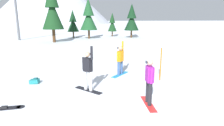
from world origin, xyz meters
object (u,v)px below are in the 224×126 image
at_px(snowboarder_foreground, 149,81).
at_px(trail_marker_pole, 161,64).
at_px(ski_lift_tower, 15,3).
at_px(pine_tree_broad, 132,19).
at_px(pine_tree_short, 52,9).
at_px(snowboarder_background, 120,59).
at_px(backpack_teal, 35,81).
at_px(pine_tree_slender, 112,24).
at_px(pine_tree_twin, 89,17).
at_px(pine_tree_leaning, 73,23).
at_px(snowboarder_midground, 88,70).

relative_size(snowboarder_foreground, trail_marker_pole, 1.01).
bearing_deg(ski_lift_tower, pine_tree_broad, -2.49).
distance_m(snowboarder_foreground, pine_tree_short, 22.83).
height_order(snowboarder_background, ski_lift_tower, ski_lift_tower).
distance_m(snowboarder_background, ski_lift_tower, 25.11).
bearing_deg(trail_marker_pole, snowboarder_foreground, -127.12).
bearing_deg(snowboarder_foreground, backpack_teal, 140.27).
height_order(pine_tree_slender, ski_lift_tower, ski_lift_tower).
height_order(pine_tree_short, pine_tree_broad, pine_tree_short).
xyz_separation_m(pine_tree_twin, pine_tree_slender, (4.95, 2.96, -1.21)).
distance_m(snowboarder_foreground, pine_tree_twin, 26.53).
height_order(snowboarder_foreground, trail_marker_pole, snowboarder_foreground).
height_order(pine_tree_broad, ski_lift_tower, ski_lift_tower).
height_order(snowboarder_foreground, pine_tree_slender, pine_tree_slender).
xyz_separation_m(trail_marker_pole, pine_tree_short, (-5.85, 19.66, 3.72)).
relative_size(backpack_teal, trail_marker_pole, 0.31).
distance_m(pine_tree_broad, ski_lift_tower, 18.86).
xyz_separation_m(pine_tree_leaning, pine_tree_twin, (2.45, -2.41, 0.99)).
bearing_deg(snowboarder_foreground, pine_tree_broad, 70.30).
bearing_deg(trail_marker_pole, ski_lift_tower, 114.89).
relative_size(snowboarder_midground, trail_marker_pole, 1.18).
height_order(snowboarder_midground, pine_tree_leaning, pine_tree_leaning).
height_order(backpack_teal, pine_tree_leaning, pine_tree_leaning).
xyz_separation_m(snowboarder_midground, backpack_teal, (-2.51, 1.71, -0.87)).
distance_m(snowboarder_foreground, trail_marker_pole, 3.18).
height_order(trail_marker_pole, pine_tree_broad, pine_tree_broad).
bearing_deg(pine_tree_leaning, pine_tree_slender, 4.29).
bearing_deg(ski_lift_tower, snowboarder_foreground, -70.78).
height_order(pine_tree_twin, ski_lift_tower, ski_lift_tower).
height_order(snowboarder_midground, pine_tree_twin, pine_tree_twin).
relative_size(snowboarder_midground, pine_tree_twin, 0.31).
distance_m(backpack_teal, pine_tree_broad, 26.41).
xyz_separation_m(pine_tree_short, pine_tree_twin, (5.65, 4.15, -0.96)).
distance_m(pine_tree_leaning, pine_tree_slender, 7.42).
relative_size(backpack_teal, pine_tree_leaning, 0.11).
bearing_deg(snowboarder_foreground, ski_lift_tower, 109.22).
relative_size(pine_tree_short, pine_tree_broad, 1.42).
relative_size(snowboarder_midground, pine_tree_broad, 0.35).
bearing_deg(backpack_teal, pine_tree_broad, 58.07).
bearing_deg(trail_marker_pole, backpack_teal, 169.11).
relative_size(backpack_teal, pine_tree_short, 0.07).
relative_size(snowboarder_foreground, backpack_teal, 3.23).
distance_m(snowboarder_background, pine_tree_short, 18.90).
relative_size(snowboarder_foreground, pine_tree_slender, 0.40).
bearing_deg(pine_tree_short, backpack_teal, -91.92).
bearing_deg(trail_marker_pole, snowboarder_midground, -173.24).
xyz_separation_m(snowboarder_foreground, pine_tree_broad, (9.32, 26.04, 2.28)).
xyz_separation_m(snowboarder_foreground, pine_tree_short, (-3.93, 22.19, 3.65)).
xyz_separation_m(pine_tree_slender, pine_tree_broad, (2.65, -3.26, 0.80)).
height_order(snowboarder_midground, snowboarder_background, snowboarder_midground).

